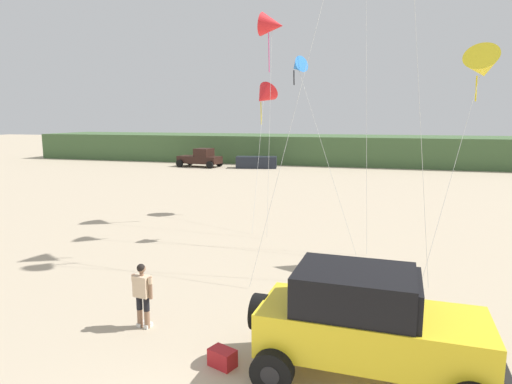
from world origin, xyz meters
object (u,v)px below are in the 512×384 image
cooler_box (222,358)px  kite_purple_stunt (272,25)px  jeep (368,323)px  person_watching (142,292)px  distant_sedan (256,162)px  kite_green_box (264,96)px  distant_pickup (201,158)px  kite_red_delta (298,67)px  kite_yellow_diamond (483,66)px

cooler_box → kite_purple_stunt: (-2.39, 13.96, 9.49)m
jeep → person_watching: bearing=171.9°
kite_purple_stunt → person_watching: bearing=-90.6°
distant_sedan → kite_green_box: bearing=-84.5°
cooler_box → distant_pickup: (-15.61, 36.07, 0.75)m
cooler_box → kite_purple_stunt: bearing=121.1°
distant_pickup → distant_sedan: (6.06, 0.55, -0.34)m
kite_red_delta → kite_purple_stunt: 4.28m
person_watching → kite_yellow_diamond: bearing=42.3°
kite_red_delta → person_watching: bearing=-101.7°
person_watching → distant_sedan: size_ratio=0.40×
distant_sedan → jeep: bearing=-82.2°
person_watching → kite_red_delta: 11.83m
kite_yellow_diamond → kite_purple_stunt: bearing=151.0°
kite_purple_stunt → kite_yellow_diamond: bearing=-29.0°
kite_red_delta → distant_pickup: bearing=121.0°
jeep → kite_red_delta: size_ratio=0.63×
cooler_box → kite_green_box: kite_green_box is taller
kite_green_box → kite_yellow_diamond: size_ratio=0.91×
kite_red_delta → kite_yellow_diamond: kite_yellow_diamond is taller
kite_red_delta → cooler_box: bearing=-87.3°
distant_pickup → kite_red_delta: kite_red_delta is taller
person_watching → kite_red_delta: (2.02, 9.75, 6.40)m
kite_red_delta → kite_yellow_diamond: 7.01m
jeep → kite_purple_stunt: kite_purple_stunt is taller
kite_green_box → kite_yellow_diamond: 11.15m
distant_sedan → kite_red_delta: bearing=-81.8°
distant_pickup → kite_green_box: size_ratio=0.67×
jeep → kite_red_delta: bearing=108.2°
kite_yellow_diamond → distant_pickup: bearing=129.1°
cooler_box → kite_yellow_diamond: bearing=77.0°
cooler_box → kite_yellow_diamond: kite_yellow_diamond is taller
jeep → person_watching: jeep is taller
jeep → kite_red_delta: (-3.46, 10.53, 6.13)m
distant_pickup → kite_red_delta: bearing=-59.0°
distant_pickup → kite_yellow_diamond: size_ratio=0.61×
distant_sedan → kite_purple_stunt: (7.16, -22.66, 9.08)m
distant_sedan → kite_purple_stunt: size_ratio=0.40×
distant_pickup → kite_green_box: (12.51, -20.90, 5.41)m
person_watching → kite_red_delta: kite_red_delta is taller
jeep → cooler_box: bearing=-172.8°
kite_yellow_diamond → person_watching: bearing=-137.7°
jeep → distant_pickup: size_ratio=1.02×
distant_sedan → kite_red_delta: kite_red_delta is taller
person_watching → distant_pickup: distant_pickup is taller
distant_sedan → kite_yellow_diamond: (15.82, -27.46, 6.36)m
jeep → person_watching: (-5.47, 0.78, -0.26)m
cooler_box → kite_green_box: bearing=122.9°
distant_sedan → distant_pickup: bearing=174.0°
cooler_box → kite_green_box: 16.65m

